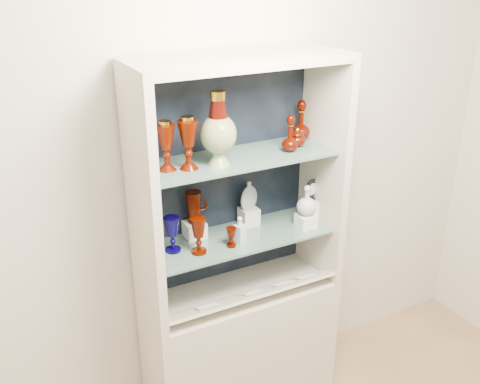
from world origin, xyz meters
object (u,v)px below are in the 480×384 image
pedestal_lamp_left (188,143)px  ruby_goblet_tall (199,236)px  ruby_decanter_b (301,119)px  ruby_goblet_small (231,237)px  clear_round_decanter (307,201)px  flat_flask (249,195)px  enamel_urn (218,129)px  cameo_medallion (311,190)px  pedestal_lamp_right (166,146)px  ruby_decanter_a (290,131)px  ruby_pitcher (194,207)px  lidded_bowl (297,137)px  clear_square_bottle (240,230)px  cobalt_goblet (172,234)px

pedestal_lamp_left → ruby_goblet_tall: 0.45m
ruby_decanter_b → ruby_goblet_small: size_ratio=2.21×
ruby_goblet_small → clear_round_decanter: bearing=0.7°
flat_flask → enamel_urn: bearing=-163.2°
cameo_medallion → pedestal_lamp_right: bearing=160.1°
ruby_decanter_a → flat_flask: bearing=135.7°
ruby_goblet_tall → ruby_pitcher: 0.18m
enamel_urn → ruby_pitcher: 0.46m
enamel_urn → ruby_decanter_a: 0.39m
ruby_decanter_b → clear_round_decanter: ruby_decanter_b is taller
ruby_goblet_small → clear_round_decanter: size_ratio=0.64×
enamel_urn → ruby_decanter_a: (0.38, 0.01, -0.07)m
pedestal_lamp_left → ruby_pitcher: (0.07, 0.13, -0.38)m
clear_round_decanter → enamel_urn: bearing=178.1°
lidded_bowl → cameo_medallion: lidded_bowl is taller
clear_square_bottle → enamel_urn: bearing=176.0°
ruby_goblet_small → clear_round_decanter: (0.43, 0.01, 0.10)m
ruby_decanter_b → ruby_goblet_tall: 0.79m
ruby_decanter_a → ruby_goblet_small: (-0.33, -0.03, -0.47)m
cobalt_goblet → ruby_pitcher: ruby_pitcher is taller
ruby_goblet_small → ruby_goblet_tall: bearing=174.0°
cobalt_goblet → flat_flask: bearing=10.3°
pedestal_lamp_right → ruby_decanter_a: 0.61m
clear_square_bottle → flat_flask: (0.13, 0.16, 0.10)m
pedestal_lamp_left → clear_square_bottle: (0.24, -0.02, -0.47)m
ruby_decanter_b → ruby_goblet_small: (-0.48, -0.16, -0.48)m
pedestal_lamp_right → enamel_urn: size_ratio=0.66×
enamel_urn → lidded_bowl: 0.47m
ruby_pitcher → flat_flask: 0.30m
ruby_decanter_b → cobalt_goblet: bearing=-174.3°
ruby_goblet_tall → cobalt_goblet: bearing=145.1°
pedestal_lamp_left → cameo_medallion: (0.70, 0.04, -0.37)m
pedestal_lamp_left → ruby_decanter_a: bearing=-1.1°
enamel_urn → cameo_medallion: enamel_urn is taller
pedestal_lamp_right → ruby_pitcher: bearing=33.4°
ruby_decanter_b → clear_square_bottle: size_ratio=1.57×
cobalt_goblet → clear_round_decanter: 0.70m
ruby_decanter_b → cameo_medallion: 0.38m
cobalt_goblet → clear_square_bottle: bearing=-13.1°
pedestal_lamp_right → enamel_urn: enamel_urn is taller
flat_flask → ruby_goblet_small: bearing=-153.1°
pedestal_lamp_left → pedestal_lamp_right: 0.09m
pedestal_lamp_left → cobalt_goblet: size_ratio=1.34×
pedestal_lamp_left → ruby_decanter_b: bearing=10.5°
ruby_goblet_small → cameo_medallion: 0.53m
ruby_decanter_a → flat_flask: size_ratio=1.32×
ruby_goblet_small → flat_flask: size_ratio=0.64×
pedestal_lamp_right → ruby_decanter_b: 0.76m
ruby_goblet_tall → pedestal_lamp_right: bearing=156.3°
cobalt_goblet → cameo_medallion: (0.78, -0.01, 0.08)m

